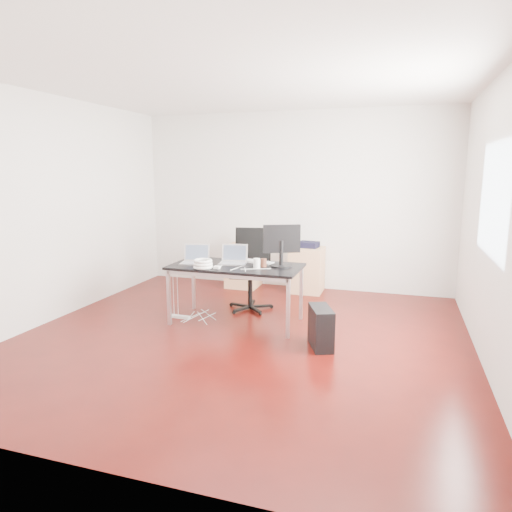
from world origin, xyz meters
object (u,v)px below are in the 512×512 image
(desk, at_px, (236,269))
(office_chair, at_px, (251,265))
(filing_cabinet_left, at_px, (243,266))
(filing_cabinet_right, at_px, (307,270))
(pc_tower, at_px, (321,327))

(desk, xyz_separation_m, office_chair, (-0.02, 0.64, -0.07))
(filing_cabinet_left, bearing_deg, office_chair, -65.65)
(filing_cabinet_left, height_order, filing_cabinet_right, same)
(office_chair, bearing_deg, filing_cabinet_left, 105.69)
(filing_cabinet_left, height_order, pc_tower, filing_cabinet_left)
(filing_cabinet_left, relative_size, pc_tower, 1.56)
(filing_cabinet_left, bearing_deg, pc_tower, -53.44)
(office_chair, height_order, filing_cabinet_left, office_chair)
(filing_cabinet_right, bearing_deg, pc_tower, -74.77)
(desk, relative_size, office_chair, 1.48)
(filing_cabinet_left, bearing_deg, desk, -73.63)
(desk, bearing_deg, office_chair, 91.37)
(desk, height_order, office_chair, office_chair)
(filing_cabinet_left, xyz_separation_m, pc_tower, (1.66, -2.24, -0.13))
(pc_tower, bearing_deg, desk, 134.35)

